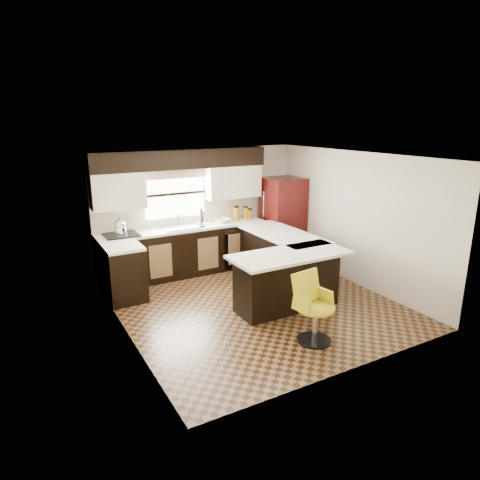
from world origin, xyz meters
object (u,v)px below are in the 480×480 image
peninsula_return (287,281)px  refrigerator (283,220)px  peninsula_long (280,259)px  bar_chair (316,309)px

peninsula_return → refrigerator: size_ratio=0.93×
peninsula_long → bar_chair: size_ratio=2.03×
peninsula_long → refrigerator: refrigerator is taller
peninsula_return → peninsula_long: bearing=61.7°
peninsula_long → bar_chair: bearing=-111.7°
bar_chair → refrigerator: bearing=53.9°
peninsula_long → peninsula_return: 1.11m
peninsula_return → bar_chair: size_ratio=1.71×
peninsula_return → refrigerator: refrigerator is taller
peninsula_long → refrigerator: 1.41m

